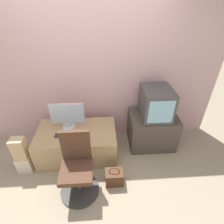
{
  "coord_description": "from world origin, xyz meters",
  "views": [
    {
      "loc": [
        0.19,
        -1.43,
        2.34
      ],
      "look_at": [
        0.34,
        0.94,
        0.75
      ],
      "focal_mm": 28.0,
      "sensor_mm": 36.0,
      "label": 1
    }
  ],
  "objects_px": {
    "crt_tv": "(156,103)",
    "handbag": "(114,177)",
    "main_monitor": "(67,116)",
    "mouse": "(79,134)",
    "cardboard_box_lower": "(25,163)",
    "office_chair": "(78,170)",
    "keyboard": "(65,135)"
  },
  "relations": [
    {
      "from": "office_chair",
      "to": "handbag",
      "type": "distance_m",
      "value": 0.57
    },
    {
      "from": "main_monitor",
      "to": "crt_tv",
      "type": "height_order",
      "value": "crt_tv"
    },
    {
      "from": "main_monitor",
      "to": "mouse",
      "type": "height_order",
      "value": "main_monitor"
    },
    {
      "from": "crt_tv",
      "to": "main_monitor",
      "type": "bearing_deg",
      "value": -178.17
    },
    {
      "from": "mouse",
      "to": "handbag",
      "type": "height_order",
      "value": "mouse"
    },
    {
      "from": "main_monitor",
      "to": "crt_tv",
      "type": "bearing_deg",
      "value": 1.83
    },
    {
      "from": "mouse",
      "to": "office_chair",
      "type": "distance_m",
      "value": 0.61
    },
    {
      "from": "keyboard",
      "to": "crt_tv",
      "type": "relative_size",
      "value": 0.6
    },
    {
      "from": "keyboard",
      "to": "cardboard_box_lower",
      "type": "relative_size",
      "value": 1.15
    },
    {
      "from": "cardboard_box_lower",
      "to": "office_chair",
      "type": "bearing_deg",
      "value": -23.17
    },
    {
      "from": "crt_tv",
      "to": "handbag",
      "type": "distance_m",
      "value": 1.33
    },
    {
      "from": "crt_tv",
      "to": "office_chair",
      "type": "xyz_separation_m",
      "value": [
        -1.24,
        -0.85,
        -0.48
      ]
    },
    {
      "from": "office_chair",
      "to": "cardboard_box_lower",
      "type": "xyz_separation_m",
      "value": [
        -0.88,
        0.38,
        -0.25
      ]
    },
    {
      "from": "main_monitor",
      "to": "mouse",
      "type": "relative_size",
      "value": 9.14
    },
    {
      "from": "mouse",
      "to": "office_chair",
      "type": "height_order",
      "value": "office_chair"
    },
    {
      "from": "cardboard_box_lower",
      "to": "mouse",
      "type": "bearing_deg",
      "value": 14.23
    },
    {
      "from": "main_monitor",
      "to": "office_chair",
      "type": "xyz_separation_m",
      "value": [
        0.21,
        -0.8,
        -0.33
      ]
    },
    {
      "from": "main_monitor",
      "to": "mouse",
      "type": "xyz_separation_m",
      "value": [
        0.19,
        -0.21,
        -0.2
      ]
    },
    {
      "from": "crt_tv",
      "to": "cardboard_box_lower",
      "type": "height_order",
      "value": "crt_tv"
    },
    {
      "from": "keyboard",
      "to": "handbag",
      "type": "distance_m",
      "value": 0.99
    },
    {
      "from": "main_monitor",
      "to": "keyboard",
      "type": "relative_size",
      "value": 1.66
    },
    {
      "from": "keyboard",
      "to": "office_chair",
      "type": "bearing_deg",
      "value": -67.79
    },
    {
      "from": "keyboard",
      "to": "main_monitor",
      "type": "bearing_deg",
      "value": 81.46
    },
    {
      "from": "main_monitor",
      "to": "office_chair",
      "type": "distance_m",
      "value": 0.89
    },
    {
      "from": "handbag",
      "to": "main_monitor",
      "type": "bearing_deg",
      "value": 133.17
    },
    {
      "from": "mouse",
      "to": "keyboard",
      "type": "bearing_deg",
      "value": -177.77
    },
    {
      "from": "keyboard",
      "to": "handbag",
      "type": "relative_size",
      "value": 1.02
    },
    {
      "from": "mouse",
      "to": "crt_tv",
      "type": "bearing_deg",
      "value": 11.46
    },
    {
      "from": "keyboard",
      "to": "office_chair",
      "type": "relative_size",
      "value": 0.34
    },
    {
      "from": "cardboard_box_lower",
      "to": "handbag",
      "type": "distance_m",
      "value": 1.42
    },
    {
      "from": "crt_tv",
      "to": "cardboard_box_lower",
      "type": "bearing_deg",
      "value": -167.41
    },
    {
      "from": "main_monitor",
      "to": "handbag",
      "type": "xyz_separation_m",
      "value": [
        0.7,
        -0.75,
        -0.6
      ]
    }
  ]
}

